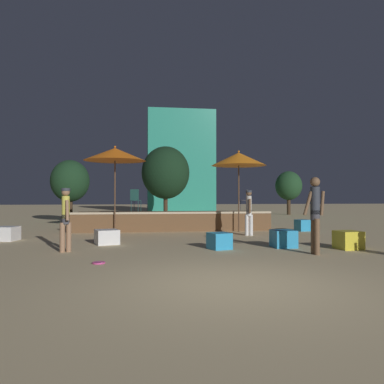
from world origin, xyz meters
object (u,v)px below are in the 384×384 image
Objects in this scene: person_0 at (315,211)px; cube_seat_0 at (107,237)px; frisbee_disc at (99,263)px; background_tree_0 at (70,181)px; patio_umbrella_1 at (115,154)px; cube_seat_5 at (348,240)px; person_3 at (66,217)px; cube_seat_1 at (219,241)px; person_1 at (249,210)px; background_tree_2 at (289,186)px; bistro_chair_1 at (135,198)px; patio_umbrella_0 at (239,159)px; cube_seat_3 at (302,225)px; bistro_chair_0 at (246,198)px; cube_seat_2 at (7,234)px; background_tree_1 at (166,173)px; cube_seat_4 at (283,239)px.

cube_seat_0 is at bearing 63.26° from person_0.
frisbee_disc is 13.37m from background_tree_0.
patio_umbrella_1 is 4.24× the size of cube_seat_0.
cube_seat_5 is 7.40m from person_3.
cube_seat_1 is 3.74m from person_1.
person_1 is 16.16m from background_tree_2.
person_0 is 2.08× the size of bistro_chair_1.
bistro_chair_1 is at bearing 167.29° from patio_umbrella_0.
patio_umbrella_0 reaches higher than frisbee_disc.
cube_seat_3 is 6.86m from bistro_chair_1.
cube_seat_0 is 5.19m from person_1.
bistro_chair_0 reaches higher than person_3.
cube_seat_1 is 19.89m from background_tree_2.
background_tree_2 reaches higher than person_1.
cube_seat_5 is 0.40× the size of person_3.
frisbee_disc is at bearing -53.78° from cube_seat_2.
person_3 reaches higher than frisbee_disc.
background_tree_2 reaches higher than person_3.
background_tree_1 is at bearing 103.49° from cube_seat_5.
patio_umbrella_0 is 4.88× the size of cube_seat_1.
cube_seat_0 is 3.22m from frisbee_disc.
cube_seat_2 is at bearing 161.63° from cube_seat_4.
cube_seat_5 is at bearing -107.85° from background_tree_2.
bistro_chair_1 reaches higher than cube_seat_1.
cube_seat_0 is at bearing -22.48° from cube_seat_2.
patio_umbrella_0 is 5.04× the size of cube_seat_5.
cube_seat_3 is 9.74m from frisbee_disc.
person_1 is at bearing 61.14° from cube_seat_1.
person_0 is at bearing 99.04° from person_1.
patio_umbrella_1 is at bearing 178.01° from cube_seat_3.
cube_seat_2 is at bearing -136.38° from background_tree_2.
background_tree_1 is (2.67, 10.45, -0.03)m from patio_umbrella_1.
person_0 is 0.56× the size of background_tree_2.
cube_seat_0 is 5.86m from person_0.
cube_seat_0 is at bearing 154.63° from cube_seat_1.
background_tree_2 is (4.78, 12.92, 1.98)m from cube_seat_3.
bistro_chair_1 is at bearing -130.95° from person_3.
bistro_chair_0 is at bearing 10.88° from patio_umbrella_1.
cube_seat_5 is 16.46m from background_tree_1.
cube_seat_2 is (-3.23, -2.09, -2.79)m from patio_umbrella_1.
bistro_chair_0 is (6.39, 5.90, 0.44)m from person_3.
cube_seat_3 is 0.62× the size of bistro_chair_1.
bistro_chair_1 is at bearing 34.89° from cube_seat_2.
patio_umbrella_0 is 8.69m from cube_seat_2.
background_tree_2 reaches higher than frisbee_disc.
cube_seat_1 is 2.57m from person_0.
background_tree_1 is at bearing 91.42° from cube_seat_1.
person_0 is at bearing -110.73° from background_tree_2.
cube_seat_0 is 4.34m from bistro_chair_1.
bistro_chair_0 is (0.65, 1.27, -1.55)m from patio_umbrella_0.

